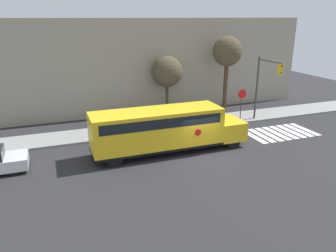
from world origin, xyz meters
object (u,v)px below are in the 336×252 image
(traffic_light, at_px, (264,81))
(tree_far_sidewalk, at_px, (167,72))
(stop_sign, at_px, (242,100))
(tree_near_sidewalk, at_px, (227,53))
(school_bus, at_px, (163,128))

(traffic_light, distance_m, tree_far_sidewalk, 8.49)
(stop_sign, relative_size, traffic_light, 0.52)
(stop_sign, bearing_deg, tree_far_sidewalk, 139.31)
(traffic_light, bearing_deg, stop_sign, 150.99)
(traffic_light, xyz_separation_m, tree_far_sidewalk, (-6.66, 5.27, 0.32))
(stop_sign, bearing_deg, tree_near_sidewalk, 84.53)
(stop_sign, bearing_deg, traffic_light, -29.01)
(stop_sign, relative_size, tree_far_sidewalk, 0.53)
(school_bus, height_order, traffic_light, traffic_light)
(tree_far_sidewalk, bearing_deg, stop_sign, -40.69)
(tree_near_sidewalk, bearing_deg, school_bus, -140.46)
(stop_sign, distance_m, tree_far_sidewalk, 7.10)
(stop_sign, height_order, tree_near_sidewalk, tree_near_sidewalk)
(school_bus, bearing_deg, stop_sign, 24.79)
(school_bus, distance_m, stop_sign, 9.39)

